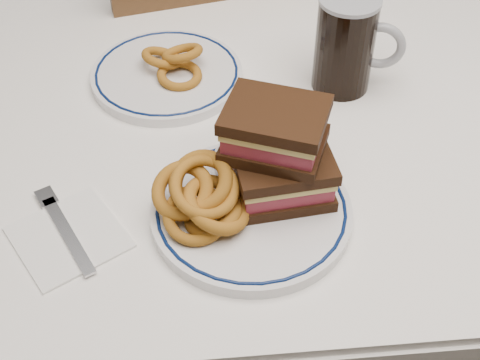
{
  "coord_description": "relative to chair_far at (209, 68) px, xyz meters",
  "views": [
    {
      "loc": [
        -0.2,
        -0.82,
        1.42
      ],
      "look_at": [
        -0.15,
        -0.23,
        0.83
      ],
      "focal_mm": 50.0,
      "sensor_mm": 36.0,
      "label": 1
    }
  ],
  "objects": [
    {
      "name": "floor",
      "position": [
        0.16,
        -0.48,
        -0.5
      ],
      "size": [
        6.0,
        7.0,
        0.0
      ],
      "primitive_type": "cube",
      "color": "black",
      "rests_on": "ground"
    },
    {
      "name": "dining_table",
      "position": [
        0.16,
        -0.48,
        0.14
      ],
      "size": [
        1.27,
        0.87,
        0.75
      ],
      "color": "silver",
      "rests_on": "floor"
    },
    {
      "name": "chair_far",
      "position": [
        0.0,
        0.0,
        0.0
      ],
      "size": [
        0.51,
        0.51,
        0.92
      ],
      "color": "#452916",
      "rests_on": "floor"
    },
    {
      "name": "main_plate",
      "position": [
        0.03,
        -0.7,
        0.26
      ],
      "size": [
        0.27,
        0.27,
        0.02
      ],
      "color": "silver",
      "rests_on": "dining_table"
    },
    {
      "name": "reuben_sandwich",
      "position": [
        0.06,
        -0.66,
        0.33
      ],
      "size": [
        0.16,
        0.14,
        0.13
      ],
      "color": "black",
      "rests_on": "main_plate"
    },
    {
      "name": "onion_rings_main",
      "position": [
        -0.04,
        -0.71,
        0.3
      ],
      "size": [
        0.14,
        0.12,
        0.1
      ],
      "color": "brown",
      "rests_on": "main_plate"
    },
    {
      "name": "ketchup_ramekin",
      "position": [
        0.01,
        -0.62,
        0.28
      ],
      "size": [
        0.05,
        0.05,
        0.03
      ],
      "color": "silver",
      "rests_on": "main_plate"
    },
    {
      "name": "beer_mug",
      "position": [
        0.21,
        -0.42,
        0.33
      ],
      "size": [
        0.14,
        0.1,
        0.16
      ],
      "color": "black",
      "rests_on": "dining_table"
    },
    {
      "name": "far_plate",
      "position": [
        -0.08,
        -0.38,
        0.26
      ],
      "size": [
        0.25,
        0.25,
        0.02
      ],
      "color": "silver",
      "rests_on": "dining_table"
    },
    {
      "name": "onion_rings_far",
      "position": [
        -0.07,
        -0.38,
        0.28
      ],
      "size": [
        0.11,
        0.11,
        0.06
      ],
      "color": "brown",
      "rests_on": "far_plate"
    },
    {
      "name": "napkin_fork",
      "position": [
        -0.22,
        -0.71,
        0.25
      ],
      "size": [
        0.18,
        0.18,
        0.01
      ],
      "color": "white",
      "rests_on": "dining_table"
    }
  ]
}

